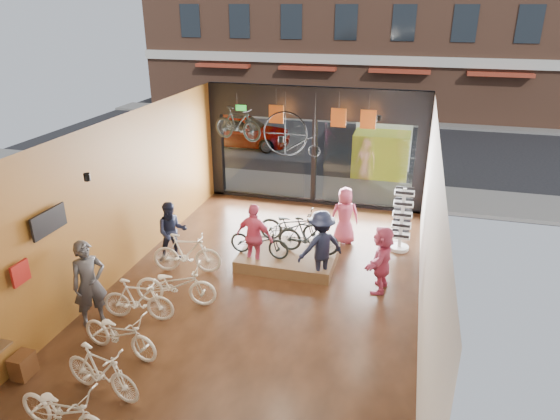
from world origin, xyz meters
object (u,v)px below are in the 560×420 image
at_px(street_car, 241,130).
at_px(floor_bike_4, 176,285).
at_px(customer_3, 321,246).
at_px(display_platform, 289,257).
at_px(floor_bike_3, 138,300).
at_px(sunglasses_rack, 402,220).
at_px(floor_bike_2, 120,333).
at_px(floor_bike_1, 101,371).
at_px(box_truck, 385,134).
at_px(display_bike_mid, 308,236).
at_px(customer_0, 89,284).
at_px(floor_bike_0, 63,411).
at_px(customer_4, 345,216).
at_px(display_bike_left, 259,241).
at_px(display_bike_right, 292,226).
at_px(customer_1, 172,232).
at_px(hung_bike, 238,124).
at_px(penny_farthing, 294,136).
at_px(customer_5, 382,259).
at_px(customer_2, 255,237).
at_px(floor_bike_5, 187,253).

bearing_deg(street_car, floor_bike_4, -167.07).
bearing_deg(customer_3, display_platform, -71.66).
distance_m(floor_bike_3, customer_3, 4.26).
xyz_separation_m(floor_bike_4, sunglasses_rack, (4.63, 3.96, 0.40)).
height_order(floor_bike_2, floor_bike_3, floor_bike_3).
bearing_deg(floor_bike_1, box_truck, -2.78).
bearing_deg(display_bike_mid, floor_bike_2, 150.88).
bearing_deg(floor_bike_1, display_platform, -8.46).
distance_m(display_platform, customer_0, 4.90).
height_order(floor_bike_4, sunglasses_rack, sunglasses_rack).
relative_size(floor_bike_0, display_bike_mid, 1.09).
relative_size(floor_bike_1, display_platform, 0.65).
xyz_separation_m(street_car, customer_4, (6.04, -8.76, 0.04)).
height_order(floor_bike_0, customer_0, customer_0).
distance_m(floor_bike_4, display_bike_left, 2.46).
relative_size(floor_bike_4, sunglasses_rack, 1.03).
bearing_deg(display_bike_right, display_platform, -173.99).
xyz_separation_m(floor_bike_1, display_bike_mid, (2.37, 5.41, 0.30)).
distance_m(display_bike_mid, customer_1, 3.46).
height_order(floor_bike_1, display_bike_left, display_bike_left).
distance_m(display_platform, hung_bike, 4.31).
xyz_separation_m(box_truck, floor_bike_3, (-4.11, -12.50, -0.79)).
relative_size(box_truck, penny_farthing, 3.76).
relative_size(customer_5, sunglasses_rack, 0.91).
distance_m(customer_2, hung_bike, 3.90).
xyz_separation_m(street_car, display_platform, (4.85, -10.28, -0.61)).
distance_m(floor_bike_0, customer_0, 2.98).
distance_m(street_car, display_platform, 11.38).
distance_m(floor_bike_1, floor_bike_4, 2.86).
distance_m(floor_bike_0, penny_farthing, 9.69).
xyz_separation_m(floor_bike_1, hung_bike, (-0.29, 7.82, 2.46)).
distance_m(floor_bike_0, display_bike_right, 7.08).
relative_size(display_bike_left, customer_4, 0.98).
distance_m(floor_bike_0, customer_5, 7.00).
distance_m(floor_bike_0, display_bike_mid, 6.77).
xyz_separation_m(display_platform, penny_farthing, (-0.63, 3.14, 2.35)).
height_order(display_bike_right, penny_farthing, penny_farthing).
relative_size(street_car, sunglasses_rack, 2.56).
height_order(display_bike_right, customer_5, customer_5).
bearing_deg(box_truck, hung_bike, -119.62).
bearing_deg(customer_5, display_platform, -98.76).
bearing_deg(display_bike_left, street_car, 27.42).
bearing_deg(floor_bike_3, floor_bike_5, -10.22).
bearing_deg(floor_bike_0, customer_1, 17.20).
distance_m(customer_1, customer_4, 4.62).
relative_size(customer_0, customer_5, 1.17).
xyz_separation_m(floor_bike_0, display_bike_left, (1.29, 5.86, 0.26)).
bearing_deg(hung_bike, customer_3, -120.13).
bearing_deg(display_platform, penny_farthing, 101.42).
bearing_deg(sunglasses_rack, floor_bike_5, -154.23).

